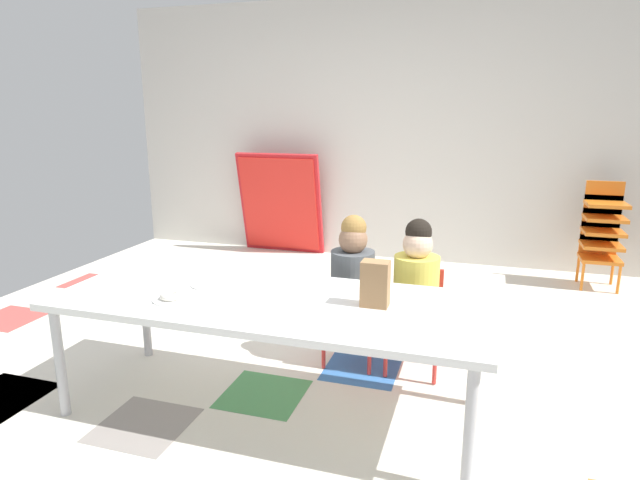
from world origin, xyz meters
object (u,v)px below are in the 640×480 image
craft_table (270,306)px  kid_chair_orange_stack (602,229)px  paper_bag_brown (375,284)px  paper_plate_center_table (208,284)px  donut_powdered_on_plate (171,295)px  folded_activity_table (280,204)px  seated_child_near_camera (353,276)px  seated_child_middle_seat (416,282)px  paper_plate_near_edge (171,299)px

craft_table → kid_chair_orange_stack: 3.35m
craft_table → kid_chair_orange_stack: (1.98, 2.71, -0.05)m
paper_bag_brown → paper_plate_center_table: paper_bag_brown is taller
craft_table → donut_powdered_on_plate: size_ratio=20.16×
folded_activity_table → paper_bag_brown: bearing=-60.9°
folded_activity_table → kid_chair_orange_stack: bearing=-4.5°
craft_table → kid_chair_orange_stack: kid_chair_orange_stack is taller
folded_activity_table → paper_plate_center_table: bearing=-76.1°
seated_child_near_camera → seated_child_middle_seat: 0.37m
kid_chair_orange_stack → seated_child_near_camera: bearing=-129.7°
craft_table → paper_plate_near_edge: bearing=-158.8°
paper_bag_brown → paper_plate_center_table: (-0.90, 0.04, -0.11)m
donut_powdered_on_plate → paper_bag_brown: bearing=12.8°
donut_powdered_on_plate → kid_chair_orange_stack: bearing=49.9°
craft_table → paper_bag_brown: (0.52, 0.05, 0.15)m
paper_plate_near_edge → seated_child_near_camera: bearing=48.9°
seated_child_near_camera → paper_plate_center_table: size_ratio=5.10×
seated_child_near_camera → seated_child_middle_seat: size_ratio=1.00×
paper_plate_center_table → seated_child_middle_seat: bearing=28.5°
paper_plate_near_edge → paper_plate_center_table: size_ratio=1.00×
paper_plate_near_edge → seated_child_middle_seat: bearing=36.9°
craft_table → folded_activity_table: size_ratio=1.97×
folded_activity_table → donut_powdered_on_plate: 3.19m
folded_activity_table → seated_child_near_camera: bearing=-59.4°
folded_activity_table → paper_plate_near_edge: 3.19m
seated_child_middle_seat → folded_activity_table: (-1.74, 2.30, -0.02)m
paper_plate_center_table → paper_bag_brown: bearing=-2.6°
seated_child_near_camera → paper_bag_brown: size_ratio=4.17×
seated_child_middle_seat → donut_powdered_on_plate: size_ratio=8.64×
seated_child_middle_seat → seated_child_near_camera: bearing=180.0°
seated_child_near_camera → seated_child_middle_seat: (0.37, 0.00, 0.00)m
folded_activity_table → paper_bag_brown: folded_activity_table is taller
seated_child_near_camera → kid_chair_orange_stack: seated_child_near_camera is taller
paper_bag_brown → paper_plate_near_edge: size_ratio=1.22×
kid_chair_orange_stack → folded_activity_table: folded_activity_table is taller
seated_child_near_camera → paper_plate_center_table: seated_child_near_camera is taller
seated_child_middle_seat → kid_chair_orange_stack: seated_child_middle_seat is taller
folded_activity_table → paper_bag_brown: (1.62, -2.90, 0.18)m
craft_table → folded_activity_table: folded_activity_table is taller
seated_child_middle_seat → donut_powdered_on_plate: 1.36m
craft_table → kid_chair_orange_stack: size_ratio=2.33×
kid_chair_orange_stack → seated_child_middle_seat: bearing=-123.0°
craft_table → paper_plate_near_edge: size_ratio=11.90×
kid_chair_orange_stack → paper_plate_center_table: bearing=-132.1°
paper_bag_brown → paper_plate_near_edge: paper_bag_brown is taller
seated_child_near_camera → kid_chair_orange_stack: size_ratio=1.00×
kid_chair_orange_stack → paper_plate_near_edge: (-2.42, -2.88, 0.10)m
paper_plate_center_table → craft_table: bearing=-12.7°
paper_bag_brown → paper_plate_near_edge: (-0.97, -0.22, -0.11)m
folded_activity_table → paper_plate_near_edge: size_ratio=6.04×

